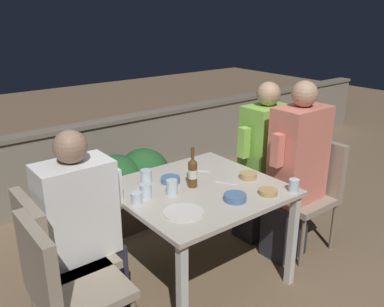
# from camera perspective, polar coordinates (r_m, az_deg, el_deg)

# --- Properties ---
(ground_plane) EXTENTS (16.00, 16.00, 0.00)m
(ground_plane) POSITION_cam_1_polar(r_m,az_deg,el_deg) (3.10, 0.88, -16.95)
(ground_plane) COLOR #7A6047
(parapet_wall) EXTENTS (9.00, 0.18, 0.78)m
(parapet_wall) POSITION_cam_1_polar(r_m,az_deg,el_deg) (4.26, -14.08, -0.88)
(parapet_wall) COLOR gray
(parapet_wall) RESTS_ON ground_plane
(dining_table) EXTENTS (1.05, 0.98, 0.72)m
(dining_table) POSITION_cam_1_polar(r_m,az_deg,el_deg) (2.77, 0.95, -6.28)
(dining_table) COLOR #BCB2A3
(dining_table) RESTS_ON ground_plane
(planter_hedge) EXTENTS (0.99, 0.47, 0.68)m
(planter_hedge) POSITION_cam_1_polar(r_m,az_deg,el_deg) (3.58, -10.41, -4.92)
(planter_hedge) COLOR brown
(planter_hedge) RESTS_ON ground_plane
(chair_left_near) EXTENTS (0.46, 0.45, 0.89)m
(chair_left_near) POSITION_cam_1_polar(r_m,az_deg,el_deg) (2.28, -17.85, -16.66)
(chair_left_near) COLOR gray
(chair_left_near) RESTS_ON ground_plane
(chair_left_far) EXTENTS (0.46, 0.45, 0.89)m
(chair_left_far) POSITION_cam_1_polar(r_m,az_deg,el_deg) (2.53, -19.01, -12.85)
(chair_left_far) COLOR gray
(chair_left_far) RESTS_ON ground_plane
(person_white_polo) EXTENTS (0.50, 0.26, 1.23)m
(person_white_polo) POSITION_cam_1_polar(r_m,az_deg,el_deg) (2.55, -14.88, -10.04)
(person_white_polo) COLOR #282833
(person_white_polo) RESTS_ON ground_plane
(chair_right_near) EXTENTS (0.46, 0.45, 0.89)m
(chair_right_near) POSITION_cam_1_polar(r_m,az_deg,el_deg) (3.38, 16.12, -4.10)
(chair_right_near) COLOR gray
(chair_right_near) RESTS_ON ground_plane
(person_coral_top) EXTENTS (0.50, 0.26, 1.37)m
(person_coral_top) POSITION_cam_1_polar(r_m,az_deg,el_deg) (3.17, 14.24, -2.43)
(person_coral_top) COLOR #282833
(person_coral_top) RESTS_ON ground_plane
(chair_right_far) EXTENTS (0.46, 0.45, 0.89)m
(chair_right_far) POSITION_cam_1_polar(r_m,az_deg,el_deg) (3.58, 11.83, -2.36)
(chair_right_far) COLOR gray
(chair_right_far) RESTS_ON ground_plane
(person_green_blouse) EXTENTS (0.47, 0.26, 1.32)m
(person_green_blouse) POSITION_cam_1_polar(r_m,az_deg,el_deg) (3.39, 9.77, -1.07)
(person_green_blouse) COLOR #282833
(person_green_blouse) RESTS_ON ground_plane
(beer_bottle) EXTENTS (0.06, 0.06, 0.28)m
(beer_bottle) POSITION_cam_1_polar(r_m,az_deg,el_deg) (2.70, 0.09, -2.61)
(beer_bottle) COLOR brown
(beer_bottle) RESTS_ON dining_table
(plate_0) EXTENTS (0.24, 0.24, 0.01)m
(plate_0) POSITION_cam_1_polar(r_m,az_deg,el_deg) (2.40, -1.21, -8.25)
(plate_0) COLOR silver
(plate_0) RESTS_ON dining_table
(bowl_0) EXTENTS (0.12, 0.12, 0.03)m
(bowl_0) POSITION_cam_1_polar(r_m,az_deg,el_deg) (2.67, 10.62, -5.25)
(bowl_0) COLOR tan
(bowl_0) RESTS_ON dining_table
(bowl_1) EXTENTS (0.13, 0.13, 0.04)m
(bowl_1) POSITION_cam_1_polar(r_m,az_deg,el_deg) (2.80, -3.05, -3.63)
(bowl_1) COLOR #4C709E
(bowl_1) RESTS_ON dining_table
(bowl_2) EXTENTS (0.14, 0.14, 0.04)m
(bowl_2) POSITION_cam_1_polar(r_m,az_deg,el_deg) (2.56, 6.08, -6.07)
(bowl_2) COLOR #4C709E
(bowl_2) RESTS_ON dining_table
(bowl_3) EXTENTS (0.12, 0.12, 0.04)m
(bowl_3) POSITION_cam_1_polar(r_m,az_deg,el_deg) (2.89, 7.89, -3.02)
(bowl_3) COLOR tan
(bowl_3) RESTS_ON dining_table
(glass_cup_0) EXTENTS (0.08, 0.08, 0.09)m
(glass_cup_0) POSITION_cam_1_polar(r_m,az_deg,el_deg) (2.59, -6.50, -5.22)
(glass_cup_0) COLOR silver
(glass_cup_0) RESTS_ON dining_table
(glass_cup_1) EXTENTS (0.07, 0.07, 0.09)m
(glass_cup_1) POSITION_cam_1_polar(r_m,az_deg,el_deg) (2.74, 14.11, -4.37)
(glass_cup_1) COLOR silver
(glass_cup_1) RESTS_ON dining_table
(glass_cup_2) EXTENTS (0.08, 0.08, 0.10)m
(glass_cup_2) POSITION_cam_1_polar(r_m,az_deg,el_deg) (2.80, -6.44, -3.23)
(glass_cup_2) COLOR silver
(glass_cup_2) RESTS_ON dining_table
(glass_cup_3) EXTENTS (0.07, 0.07, 0.08)m
(glass_cup_3) POSITION_cam_1_polar(r_m,az_deg,el_deg) (2.52, -7.81, -6.26)
(glass_cup_3) COLOR silver
(glass_cup_3) RESTS_ON dining_table
(glass_cup_4) EXTENTS (0.07, 0.07, 0.10)m
(glass_cup_4) POSITION_cam_1_polar(r_m,az_deg,el_deg) (2.62, -2.82, -4.76)
(glass_cup_4) COLOR silver
(glass_cup_4) RESTS_ON dining_table
(fork_0) EXTENTS (0.11, 0.15, 0.01)m
(fork_0) POSITION_cam_1_polar(r_m,az_deg,el_deg) (2.81, 4.93, -4.05)
(fork_0) COLOR silver
(fork_0) RESTS_ON dining_table
(fork_1) EXTENTS (0.13, 0.14, 0.01)m
(fork_1) POSITION_cam_1_polar(r_m,az_deg,el_deg) (3.01, 0.82, -2.33)
(fork_1) COLOR silver
(fork_1) RESTS_ON dining_table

